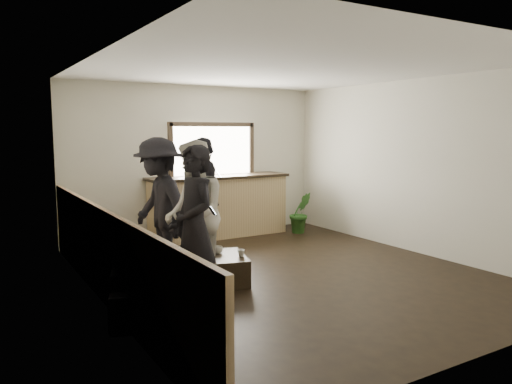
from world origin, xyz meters
TOP-DOWN VIEW (x-y plane):
  - ground at (0.00, 0.00)m, footprint 5.00×6.00m
  - room_shell at (-0.74, 0.00)m, footprint 5.01×6.01m
  - bar_counter at (0.30, 2.70)m, footprint 2.70×0.68m
  - sofa at (-2.05, -0.16)m, footprint 1.33×2.02m
  - coffee_table at (-0.88, 0.11)m, footprint 0.64×0.88m
  - cup_a at (-0.94, 0.26)m, footprint 0.17×0.17m
  - cup_b at (-0.76, -0.04)m, footprint 0.12×0.12m
  - potted_plant at (1.80, 2.17)m, footprint 0.48×0.41m
  - person_a at (-1.60, -0.47)m, footprint 0.49×0.67m
  - person_b at (-1.31, 0.19)m, footprint 0.89×1.04m
  - person_c at (-1.49, 0.96)m, footprint 0.79×1.27m
  - person_d at (-0.67, 1.26)m, footprint 1.00×1.17m

SIDE VIEW (x-z plane):
  - ground at x=0.00m, z-range -0.01..0.01m
  - coffee_table at x=-0.88m, z-range 0.00..0.35m
  - sofa at x=-2.05m, z-range 0.00..0.55m
  - potted_plant at x=1.80m, z-range 0.00..0.79m
  - cup_b at x=-0.76m, z-range 0.35..0.44m
  - cup_a at x=-0.94m, z-range 0.35..0.45m
  - bar_counter at x=0.30m, z-range -0.42..1.71m
  - person_a at x=-1.60m, z-range 0.00..1.82m
  - person_b at x=-1.31m, z-range 0.00..1.86m
  - person_d at x=-0.67m, z-range 0.00..1.88m
  - person_c at x=-1.49m, z-range 0.00..1.89m
  - room_shell at x=-0.74m, z-range 0.07..2.87m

